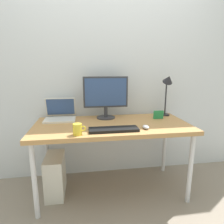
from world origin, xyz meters
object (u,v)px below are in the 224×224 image
Objects in this scene: keyboard at (114,129)px; desk at (112,129)px; photo_frame at (158,115)px; laptop at (60,114)px; desk_lamp at (168,86)px; coffee_mug at (78,129)px; mouse at (146,127)px; monitor at (106,95)px; computer_tower at (55,175)px.

desk is at bearing 85.17° from keyboard.
photo_frame is (0.53, 0.10, 0.11)m from desk.
laptop is 0.73× the size of keyboard.
desk_lamp is at bearing 33.20° from keyboard.
desk_lamp is 4.42× the size of coffee_mug.
laptop is at bearing 150.56° from mouse.
mouse is 0.62m from coffee_mug.
keyboard is 0.30m from mouse.
keyboard is at bearing -42.58° from laptop.
desk is 13.92× the size of coffee_mug.
desk_lamp is at bearing 18.92° from desk.
laptop is at bearing 172.31° from photo_frame.
laptop is 3.56× the size of mouse.
photo_frame is (0.56, -0.12, -0.21)m from monitor.
desk is at bearing -2.23° from computer_tower.
laptop reaches higher than keyboard.
monitor reaches higher than coffee_mug.
desk_lamp reaches higher than laptop.
desk is 0.45m from coffee_mug.
computer_tower is (-0.87, 0.23, -0.55)m from mouse.
mouse is (-0.39, -0.44, -0.33)m from desk_lamp.
monitor is at bearing -2.24° from laptop.
laptop is 2.91× the size of photo_frame.
mouse is 0.40m from photo_frame.
desk_lamp is at bearing 48.65° from mouse.
monitor reaches higher than laptop.
desk is 0.81m from desk_lamp.
keyboard reaches higher than desk.
desk_lamp is 1.16m from coffee_mug.
laptop is (-0.53, 0.25, 0.12)m from desk.
monitor is 1.09× the size of keyboard.
monitor reaches higher than photo_frame.
desk_lamp reaches higher than computer_tower.
laptop is at bearing 179.12° from desk_lamp.
keyboard is 0.32m from coffee_mug.
monitor is (-0.03, 0.23, 0.32)m from desk.
desk_lamp reaches higher than monitor.
desk is 3.65× the size of computer_tower.
computer_tower is at bearing -159.65° from monitor.
mouse is (0.32, -0.44, -0.24)m from monitor.
desk_lamp is 1.16× the size of computer_tower.
desk is at bearing -168.72° from photo_frame.
keyboard is (0.51, -0.47, -0.05)m from laptop.
desk_lamp reaches higher than keyboard.
monitor is at bearing -179.93° from desk_lamp.
photo_frame is at bearing 52.12° from mouse.
monitor is at bearing 125.89° from mouse.
mouse is at bearing 2.07° from keyboard.
computer_tower is at bearing 165.04° from mouse.
keyboard is at bearing -177.93° from mouse.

